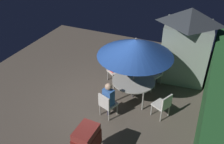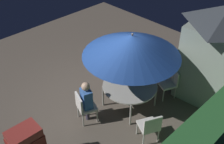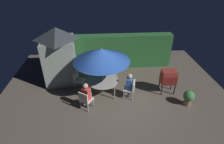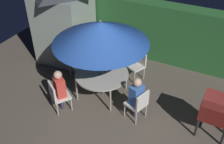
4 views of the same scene
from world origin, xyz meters
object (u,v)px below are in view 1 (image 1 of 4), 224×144
at_px(chair_toward_hedge, 163,104).
at_px(person_in_blue, 108,96).
at_px(patio_table, 134,81).
at_px(chair_near_shed, 113,69).
at_px(person_in_red, 115,64).
at_px(patio_umbrella, 136,48).
at_px(bbq_grill, 87,139).
at_px(chair_toward_house, 156,72).
at_px(chair_far_side, 107,104).
at_px(garden_shed, 186,44).

distance_m(chair_toward_hedge, person_in_blue, 1.77).
distance_m(patio_table, chair_near_shed, 1.34).
relative_size(patio_table, chair_near_shed, 1.68).
relative_size(chair_near_shed, person_in_red, 0.71).
bearing_deg(patio_umbrella, bbq_grill, -3.20).
height_order(chair_toward_house, person_in_blue, person_in_blue).
bearing_deg(bbq_grill, chair_far_side, -171.32).
xyz_separation_m(bbq_grill, chair_far_side, (-1.81, -0.28, -0.33)).
bearing_deg(chair_toward_hedge, patio_umbrella, -116.15).
bearing_deg(person_in_blue, person_in_red, -162.44).
distance_m(garden_shed, chair_near_shed, 2.96).
distance_m(garden_shed, bbq_grill, 5.46).
bearing_deg(garden_shed, bbq_grill, -16.32).
bearing_deg(chair_far_side, chair_toward_hedge, 112.50).
height_order(patio_umbrella, chair_far_side, patio_umbrella).
bearing_deg(garden_shed, chair_toward_house, -42.26).
height_order(patio_table, person_in_red, person_in_red).
bearing_deg(chair_far_side, chair_toward_house, 158.71).
bearing_deg(person_in_blue, garden_shed, 151.87).
xyz_separation_m(garden_shed, patio_umbrella, (2.11, -1.35, 0.55)).
relative_size(chair_near_shed, chair_toward_house, 1.00).
xyz_separation_m(chair_toward_hedge, person_in_blue, (0.61, -1.64, 0.26)).
relative_size(chair_toward_hedge, person_in_blue, 0.71).
height_order(chair_near_shed, chair_far_side, same).
distance_m(chair_toward_house, person_in_red, 1.64).
distance_m(garden_shed, chair_toward_house, 1.56).
distance_m(chair_near_shed, person_in_blue, 2.09).
distance_m(garden_shed, person_in_red, 2.85).
relative_size(patio_table, chair_toward_hedge, 1.68).
bearing_deg(bbq_grill, person_in_red, -167.35).
bearing_deg(patio_umbrella, chair_near_shed, -124.39).
distance_m(patio_table, bbq_grill, 3.11).
xyz_separation_m(garden_shed, chair_toward_hedge, (2.71, -0.13, -0.95)).
height_order(patio_table, chair_near_shed, chair_near_shed).
bearing_deg(person_in_red, person_in_blue, 17.56).
bearing_deg(chair_toward_hedge, garden_shed, 177.26).
xyz_separation_m(garden_shed, chair_toward_house, (0.92, -0.84, -0.95)).
xyz_separation_m(patio_table, chair_near_shed, (-0.75, -1.10, -0.18)).
relative_size(chair_far_side, chair_toward_hedge, 1.00).
relative_size(bbq_grill, chair_near_shed, 1.33).
xyz_separation_m(bbq_grill, chair_toward_hedge, (-2.50, 1.40, -0.33)).
xyz_separation_m(patio_table, person_in_red, (-0.70, -1.03, 0.08)).
bearing_deg(garden_shed, chair_near_shed, -61.07).
bearing_deg(garden_shed, person_in_blue, -28.13).
distance_m(patio_table, patio_umbrella, 1.32).
height_order(patio_table, person_in_blue, person_in_blue).
xyz_separation_m(patio_umbrella, chair_toward_hedge, (0.60, 1.22, -1.50)).
bearing_deg(chair_far_side, chair_near_shed, -162.40).
bearing_deg(chair_far_side, patio_umbrella, 160.80).
xyz_separation_m(patio_umbrella, person_in_blue, (1.21, -0.42, -1.24)).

